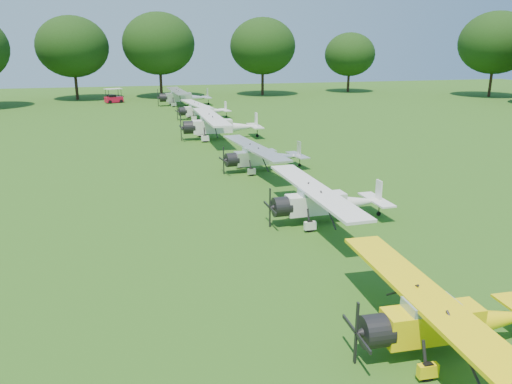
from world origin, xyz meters
TOP-DOWN VIEW (x-y plane):
  - ground at (0.00, 0.00)m, footprint 160.00×160.00m
  - tree_belt at (3.57, 0.16)m, footprint 137.36×130.27m
  - aircraft_2 at (0.75, -14.05)m, footprint 5.75×9.14m
  - aircraft_3 at (1.44, -3.39)m, footprint 5.97×9.48m
  - aircraft_4 at (1.09, 7.02)m, footprint 5.86×9.30m
  - aircraft_5 at (0.33, 19.14)m, footprint 7.26×11.53m
  - aircraft_6 at (0.63, 31.84)m, footprint 6.08×9.65m
  - aircraft_7 at (-0.06, 45.03)m, footprint 7.27×11.57m
  - golf_cart at (-9.34, 50.60)m, footprint 2.70×2.16m

SIDE VIEW (x-z plane):
  - ground at x=0.00m, z-range 0.00..0.00m
  - golf_cart at x=-9.34m, z-range -0.33..1.69m
  - aircraft_2 at x=0.75m, z-range 0.15..1.96m
  - aircraft_4 at x=1.09m, z-range 0.15..1.98m
  - aircraft_3 at x=1.44m, z-range 0.16..2.03m
  - aircraft_6 at x=0.63m, z-range 0.16..2.05m
  - aircraft_5 at x=0.33m, z-range 0.19..2.47m
  - aircraft_7 at x=-0.06m, z-range 0.19..2.47m
  - tree_belt at x=3.57m, z-range 0.77..15.29m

